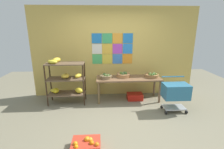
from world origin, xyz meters
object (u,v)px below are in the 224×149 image
object	(u,v)px
banana_shelf_unit	(65,79)
fruit_basket_centre	(123,75)
display_table	(128,80)
shopping_cart	(176,92)
produce_crate_under_table	(135,96)
fruit_basket_left	(106,76)
fruit_basket_back_right	(152,75)
orange_crate_foreground	(86,145)

from	to	relation	value
banana_shelf_unit	fruit_basket_centre	bearing A→B (deg)	6.40
display_table	shopping_cart	bearing A→B (deg)	-35.84
produce_crate_under_table	banana_shelf_unit	bearing A→B (deg)	-177.48
display_table	fruit_basket_left	bearing A→B (deg)	-176.75
fruit_basket_back_right	orange_crate_foreground	size ratio (longest dim) A/B	0.80
orange_crate_foreground	shopping_cart	xyz separation A→B (m)	(2.07, 1.26, 0.41)
fruit_basket_centre	fruit_basket_back_right	world-z (taller)	fruit_basket_centre
fruit_basket_centre	shopping_cart	bearing A→B (deg)	-35.31
fruit_basket_back_right	produce_crate_under_table	bearing A→B (deg)	-177.92
fruit_basket_centre	produce_crate_under_table	distance (m)	0.73
fruit_basket_centre	shopping_cart	world-z (taller)	shopping_cart
produce_crate_under_table	orange_crate_foreground	size ratio (longest dim) A/B	0.90
fruit_basket_left	shopping_cart	bearing A→B (deg)	-23.16
fruit_basket_left	orange_crate_foreground	distance (m)	2.12
display_table	fruit_basket_centre	world-z (taller)	fruit_basket_centre
fruit_basket_back_right	orange_crate_foreground	world-z (taller)	fruit_basket_back_right
display_table	fruit_basket_centre	size ratio (longest dim) A/B	4.62
fruit_basket_left	fruit_basket_back_right	distance (m)	1.30
display_table	orange_crate_foreground	xyz separation A→B (m)	(-1.02, -2.02, -0.50)
produce_crate_under_table	shopping_cart	world-z (taller)	shopping_cart
banana_shelf_unit	display_table	xyz separation A→B (m)	(1.75, 0.10, -0.10)
fruit_basket_back_right	produce_crate_under_table	distance (m)	0.78
produce_crate_under_table	shopping_cart	distance (m)	1.20
fruit_basket_left	fruit_basket_back_right	world-z (taller)	fruit_basket_back_right
banana_shelf_unit	orange_crate_foreground	world-z (taller)	banana_shelf_unit
display_table	produce_crate_under_table	distance (m)	0.53
fruit_basket_left	produce_crate_under_table	world-z (taller)	fruit_basket_left
display_table	fruit_basket_back_right	world-z (taller)	fruit_basket_back_right
fruit_basket_back_right	shopping_cart	distance (m)	0.88
display_table	orange_crate_foreground	world-z (taller)	display_table
fruit_basket_centre	fruit_basket_left	distance (m)	0.51
fruit_basket_centre	shopping_cart	xyz separation A→B (m)	(1.18, -0.84, -0.23)
fruit_basket_left	shopping_cart	size ratio (longest dim) A/B	0.39
banana_shelf_unit	produce_crate_under_table	world-z (taller)	banana_shelf_unit
banana_shelf_unit	shopping_cart	xyz separation A→B (m)	(2.79, -0.66, -0.19)
fruit_basket_back_right	fruit_basket_left	bearing A→B (deg)	-178.22
fruit_basket_centre	display_table	bearing A→B (deg)	-31.04
display_table	fruit_basket_back_right	size ratio (longest dim) A/B	4.59
fruit_basket_centre	produce_crate_under_table	xyz separation A→B (m)	(0.34, -0.09, -0.64)
display_table	fruit_basket_centre	xyz separation A→B (m)	(-0.14, 0.08, 0.14)
banana_shelf_unit	fruit_basket_centre	size ratio (longest dim) A/B	3.22
banana_shelf_unit	fruit_basket_left	xyz separation A→B (m)	(1.11, 0.06, 0.04)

